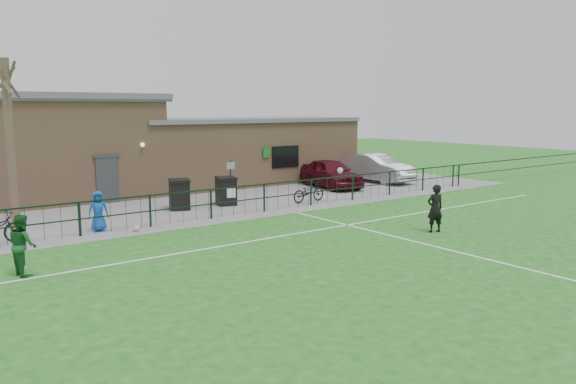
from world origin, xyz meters
TOP-DOWN VIEW (x-y plane):
  - ground at (0.00, 0.00)m, footprint 90.00×90.00m
  - paving_strip at (0.00, 13.50)m, footprint 34.00×13.00m
  - pitch_line_touch at (0.00, 7.80)m, footprint 28.00×0.10m
  - pitch_line_mid at (0.00, 4.00)m, footprint 28.00×0.10m
  - pitch_line_perp at (2.00, 0.00)m, footprint 0.10×16.00m
  - perimeter_fence at (0.00, 8.00)m, footprint 28.00×0.10m
  - bare_tree at (-8.00, 10.50)m, footprint 0.30×0.30m
  - wheelie_bin_left at (-1.60, 10.57)m, footprint 1.05×1.12m
  - wheelie_bin_right at (0.55, 10.35)m, footprint 0.97×1.05m
  - sign_post at (0.69, 10.18)m, footprint 0.06×0.06m
  - car_maroon at (7.93, 11.75)m, footprint 2.61×4.76m
  - car_silver at (11.56, 11.99)m, footprint 1.99×4.99m
  - bicycle_e at (3.99, 8.78)m, footprint 1.80×0.70m
  - spectator_child at (-5.74, 8.42)m, footprint 0.79×0.63m
  - goalkeeper_kick at (3.60, 1.40)m, footprint 1.95×3.69m
  - outfield_player at (-9.00, 4.45)m, footprint 0.72×0.86m
  - ball_ground at (-4.72, 7.57)m, footprint 0.25×0.25m
  - clubhouse at (-0.88, 16.50)m, footprint 24.25×5.40m

SIDE VIEW (x-z plane):
  - ground at x=0.00m, z-range 0.00..0.00m
  - pitch_line_touch at x=0.00m, z-range 0.00..0.01m
  - pitch_line_mid at x=0.00m, z-range 0.00..0.01m
  - pitch_line_perp at x=2.00m, z-range 0.00..0.01m
  - paving_strip at x=0.00m, z-range 0.00..0.02m
  - ball_ground at x=-4.72m, z-range 0.00..0.25m
  - bicycle_e at x=3.99m, z-range 0.02..0.95m
  - perimeter_fence at x=0.00m, z-range 0.00..1.20m
  - wheelie_bin_right at x=0.55m, z-range 0.02..1.19m
  - wheelie_bin_left at x=-1.60m, z-range 0.02..1.22m
  - spectator_child at x=-5.74m, z-range 0.02..1.44m
  - car_maroon at x=7.93m, z-range 0.02..1.56m
  - outfield_player at x=-9.00m, z-range 0.00..1.61m
  - car_silver at x=11.56m, z-range 0.02..1.64m
  - goalkeeper_kick at x=3.60m, z-range -0.17..1.91m
  - sign_post at x=0.69m, z-range 0.02..2.02m
  - clubhouse at x=-0.88m, z-range -0.26..4.70m
  - bare_tree at x=-8.00m, z-range 0.00..6.00m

